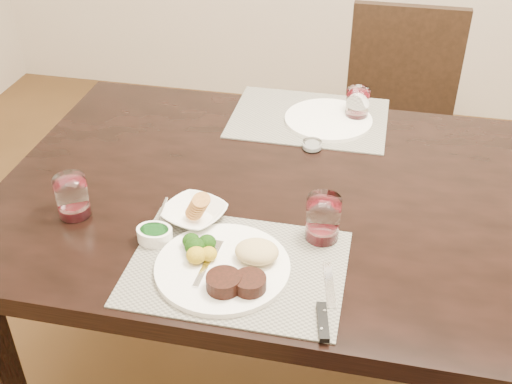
% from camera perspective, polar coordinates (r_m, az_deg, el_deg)
% --- Properties ---
extents(dining_table, '(2.00, 1.00, 0.75)m').
position_cam_1_polar(dining_table, '(1.65, 12.19, -3.37)').
color(dining_table, black).
rests_on(dining_table, ground).
extents(chair_far, '(0.42, 0.42, 0.90)m').
position_cam_1_polar(chair_far, '(2.53, 12.51, 6.54)').
color(chair_far, black).
rests_on(chair_far, ground).
extents(placemat_near, '(0.46, 0.34, 0.00)m').
position_cam_1_polar(placemat_near, '(1.38, -1.72, -6.73)').
color(placemat_near, gray).
rests_on(placemat_near, dining_table).
extents(placemat_far, '(0.46, 0.34, 0.00)m').
position_cam_1_polar(placemat_far, '(1.94, 4.73, 6.57)').
color(placemat_far, gray).
rests_on(placemat_far, dining_table).
extents(dinner_plate, '(0.29, 0.29, 0.05)m').
position_cam_1_polar(dinner_plate, '(1.35, -2.48, -6.56)').
color(dinner_plate, white).
rests_on(dinner_plate, placemat_near).
extents(napkin_fork, '(0.10, 0.17, 0.02)m').
position_cam_1_polar(napkin_fork, '(1.37, -4.38, -6.56)').
color(napkin_fork, silver).
rests_on(napkin_fork, placemat_near).
extents(steak_knife, '(0.04, 0.23, 0.01)m').
position_cam_1_polar(steak_knife, '(1.28, 6.11, -10.59)').
color(steak_knife, white).
rests_on(steak_knife, placemat_near).
extents(cracker_bowl, '(0.18, 0.18, 0.06)m').
position_cam_1_polar(cracker_bowl, '(1.50, -5.51, -1.92)').
color(cracker_bowl, white).
rests_on(cracker_bowl, placemat_near).
extents(sauce_ramekin, '(0.08, 0.12, 0.06)m').
position_cam_1_polar(sauce_ramekin, '(1.45, -8.99, -3.70)').
color(sauce_ramekin, white).
rests_on(sauce_ramekin, placemat_near).
extents(wine_glass_near, '(0.08, 0.08, 0.11)m').
position_cam_1_polar(wine_glass_near, '(1.43, 5.97, -2.52)').
color(wine_glass_near, white).
rests_on(wine_glass_near, placemat_near).
extents(far_plate, '(0.26, 0.26, 0.01)m').
position_cam_1_polar(far_plate, '(1.92, 6.45, 6.41)').
color(far_plate, white).
rests_on(far_plate, placemat_far).
extents(wine_glass_far, '(0.07, 0.07, 0.09)m').
position_cam_1_polar(wine_glass_far, '(1.93, 8.99, 7.60)').
color(wine_glass_far, white).
rests_on(wine_glass_far, placemat_far).
extents(wine_glass_side, '(0.07, 0.07, 0.10)m').
position_cam_1_polar(wine_glass_side, '(1.56, -16.00, -0.57)').
color(wine_glass_side, white).
rests_on(wine_glass_side, dining_table).
extents(salt_cellar, '(0.05, 0.05, 0.02)m').
position_cam_1_polar(salt_cellar, '(1.78, 5.01, 4.13)').
color(salt_cellar, white).
rests_on(salt_cellar, dining_table).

